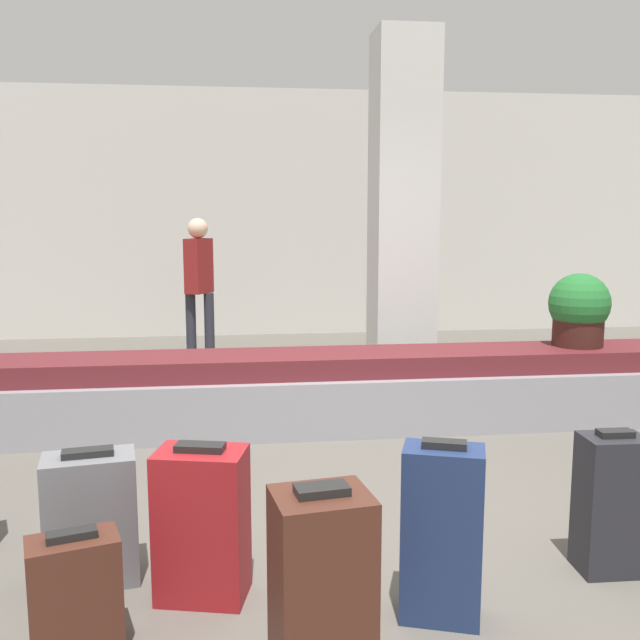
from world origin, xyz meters
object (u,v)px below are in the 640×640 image
Objects in this scene: suitcase_0 at (75,596)px; suitcase_6 at (202,524)px; potted_plant_1 at (579,310)px; traveler_0 at (199,277)px; suitcase_4 at (611,504)px; pillar at (403,215)px; suitcase_1 at (91,519)px; suitcase_7 at (322,591)px; suitcase_3 at (442,533)px.

suitcase_0 is 0.71× the size of suitcase_6.
traveler_0 is (-3.08, 2.59, 0.06)m from potted_plant_1.
suitcase_0 is at bearing -169.67° from suitcase_4.
suitcase_4 is (0.15, -3.48, -1.28)m from pillar.
suitcase_1 is 0.92× the size of suitcase_4.
suitcase_7 is 5.69m from traveler_0.
suitcase_4 is at bearing -127.83° from traveler_0.
pillar reaches higher than suitcase_0.
pillar is 5.24× the size of suitcase_1.
suitcase_0 is 0.54m from suitcase_1.
traveler_0 is at bearing 141.77° from pillar.
traveler_0 is (-1.90, 1.50, -0.68)m from pillar.
traveler_0 is at bearing 113.98° from suitcase_4.
suitcase_1 is 0.90× the size of suitcase_6.
suitcase_6 is at bearing -147.65° from traveler_0.
suitcase_6 is at bearing 115.33° from suitcase_7.
traveler_0 is at bearing 139.95° from potted_plant_1.
suitcase_7 reaches higher than suitcase_6.
traveler_0 is (0.27, 4.80, 0.63)m from suitcase_1.
suitcase_3 is 0.48× the size of traveler_0.
traveler_0 is at bearing 121.32° from suitcase_3.
traveler_0 reaches higher than suitcase_6.
suitcase_0 is 0.66× the size of suitcase_7.
suitcase_4 is at bearing 13.25° from suitcase_6.
potted_plant_1 reaches higher than suitcase_6.
suitcase_3 is 1.00m from suitcase_6.
suitcase_1 is 1.06× the size of potted_plant_1.
suitcase_6 reaches higher than suitcase_4.
suitcase_3 reaches higher than suitcase_4.
traveler_0 reaches higher than suitcase_4.
suitcase_7 is at bearing -143.60° from traveler_0.
potted_plant_1 is at bearing 68.41° from suitcase_4.
suitcase_0 is 2.31m from suitcase_4.
suitcase_7 is at bearing -35.07° from suitcase_0.
suitcase_4 is 0.43× the size of traveler_0.
pillar is 4.16m from suitcase_1.
pillar is 2.05× the size of traveler_0.
pillar is at bearing 77.51° from suitcase_6.
suitcase_6 is (-0.96, 0.28, -0.03)m from suitcase_3.
suitcase_0 is 4.34m from potted_plant_1.
suitcase_4 is at bearing 36.45° from suitcase_3.
suitcase_3 is 1.02× the size of suitcase_7.
suitcase_0 is at bearing -128.91° from suitcase_6.
suitcase_3 is at bearing -137.57° from traveler_0.
suitcase_1 is at bearing 177.02° from suitcase_4.
suitcase_6 is 0.43× the size of traveler_0.
suitcase_4 is at bearing -87.56° from pillar.
suitcase_6 is (0.45, 0.35, 0.10)m from suitcase_0.
suitcase_0 is 5.38m from traveler_0.
suitcase_7 is (0.92, -0.83, 0.06)m from suitcase_1.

